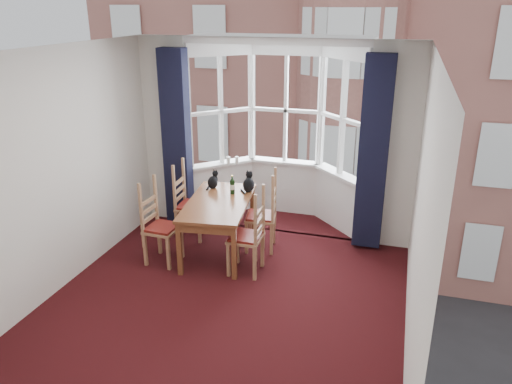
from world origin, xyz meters
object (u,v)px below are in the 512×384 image
at_px(wine_bottle, 232,186).
at_px(chair_right_near, 253,239).
at_px(chair_left_near, 156,228).
at_px(dining_table, 219,207).
at_px(chair_left_far, 186,206).
at_px(chair_right_far, 267,217).
at_px(cat_left, 213,181).
at_px(cat_right, 249,184).
at_px(candle_short, 237,160).
at_px(candle_tall, 228,160).

bearing_deg(wine_bottle, chair_right_near, -54.74).
bearing_deg(chair_left_near, dining_table, 34.22).
distance_m(chair_left_near, chair_left_far, 0.81).
relative_size(chair_right_far, wine_bottle, 3.47).
relative_size(cat_left, wine_bottle, 1.01).
height_order(cat_right, candle_short, cat_right).
xyz_separation_m(chair_left_near, candle_tall, (0.39, 1.73, 0.45)).
bearing_deg(dining_table, candle_short, 97.85).
bearing_deg(cat_left, candle_short, 85.08).
distance_m(chair_left_near, cat_right, 1.41).
bearing_deg(wine_bottle, cat_left, 158.11).
height_order(chair_left_far, candle_short, candle_short).
height_order(chair_right_far, candle_short, candle_short).
height_order(dining_table, chair_right_far, chair_right_far).
distance_m(dining_table, chair_right_near, 0.76).
distance_m(chair_right_far, wine_bottle, 0.65).
distance_m(wine_bottle, candle_short, 1.01).
distance_m(chair_right_near, candle_short, 1.93).
relative_size(cat_right, candle_short, 2.71).
distance_m(cat_right, candle_short, 0.95).
bearing_deg(dining_table, chair_right_near, -34.38).
height_order(wine_bottle, candle_tall, wine_bottle).
bearing_deg(cat_left, chair_left_far, -162.14).
bearing_deg(candle_short, chair_right_near, -65.31).
height_order(chair_left_near, chair_right_near, same).
bearing_deg(cat_right, cat_left, -178.80).
xyz_separation_m(chair_right_far, candle_short, (-0.78, 1.02, 0.45)).
bearing_deg(chair_left_near, chair_right_near, 2.53).
bearing_deg(chair_right_near, candle_tall, 118.61).
relative_size(chair_left_far, wine_bottle, 3.47).
bearing_deg(candle_tall, chair_left_near, -102.57).
relative_size(chair_right_near, candle_short, 8.25).
xyz_separation_m(dining_table, cat_right, (0.28, 0.47, 0.20)).
xyz_separation_m(cat_right, candle_tall, (-0.59, 0.80, 0.06)).
bearing_deg(chair_left_near, chair_right_far, 29.99).
bearing_deg(chair_right_near, wine_bottle, 125.26).
distance_m(chair_left_near, cat_left, 1.10).
distance_m(chair_right_near, chair_right_far, 0.69).
bearing_deg(dining_table, chair_left_far, 152.45).
xyz_separation_m(cat_right, wine_bottle, (-0.19, -0.15, 0.00)).
distance_m(chair_left_near, wine_bottle, 1.18).
relative_size(chair_right_near, cat_left, 3.43).
xyz_separation_m(dining_table, chair_right_near, (0.61, -0.41, -0.19)).
height_order(chair_right_near, chair_right_far, same).
relative_size(cat_left, cat_right, 0.89).
relative_size(dining_table, candle_tall, 15.08).
height_order(chair_left_far, cat_left, cat_left).
height_order(chair_right_near, wine_bottle, wine_bottle).
xyz_separation_m(cat_left, wine_bottle, (0.34, -0.14, 0.01)).
xyz_separation_m(cat_left, candle_short, (0.07, 0.84, 0.07)).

